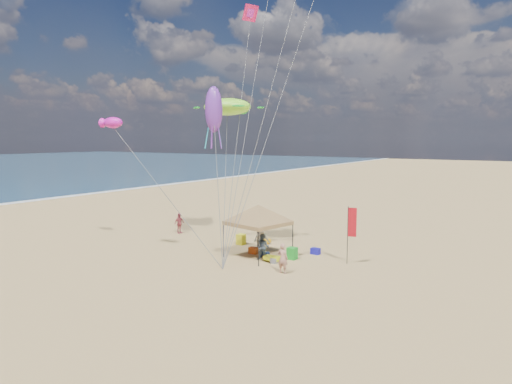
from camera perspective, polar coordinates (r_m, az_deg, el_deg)
ground at (r=24.52m, az=-3.88°, el=-10.02°), size 280.00×280.00×0.00m
canopy_tent at (r=27.22m, az=0.26°, el=-1.83°), size 5.75×5.75×3.62m
feather_flag at (r=26.36m, az=11.60°, el=-4.11°), size 0.49×0.15×3.26m
cooler_red at (r=28.54m, az=-0.31°, el=-7.21°), size 0.54×0.38×0.38m
cooler_blue at (r=28.60m, az=7.32°, el=-7.23°), size 0.54×0.38×0.38m
bag_navy at (r=27.65m, az=1.04°, el=-7.68°), size 0.69×0.54×0.36m
bag_orange at (r=30.92m, az=1.22°, el=-6.14°), size 0.54×0.69×0.36m
chair_green at (r=27.28m, az=4.47°, el=-7.53°), size 0.50×0.50×0.70m
chair_yellow at (r=30.88m, az=-1.85°, el=-5.84°), size 0.50×0.50×0.70m
crate_grey at (r=26.43m, az=2.21°, el=-8.46°), size 0.34×0.30×0.28m
beach_cart at (r=26.75m, az=1.97°, el=-8.14°), size 0.90×0.50×0.24m
person_near_a at (r=24.40m, az=3.31°, el=-8.15°), size 0.59×0.40×1.60m
person_near_b at (r=26.86m, az=0.85°, el=-6.81°), size 0.88×0.76×1.55m
person_near_c at (r=28.66m, az=0.75°, el=-5.67°), size 1.19×0.70×1.82m
person_far_a at (r=34.79m, az=-9.43°, el=-3.81°), size 0.42×0.91×1.53m
turtle_kite at (r=31.16m, az=-3.55°, el=10.41°), size 3.39×2.73×1.12m
fish_kite at (r=30.23m, az=-17.18°, el=8.15°), size 1.63×0.97×0.69m
squid_kite at (r=29.07m, az=-5.22°, el=10.08°), size 1.34×1.34×2.83m
stunt_kite_pink at (r=38.03m, az=-0.68°, el=21.15°), size 0.96×1.34×1.12m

